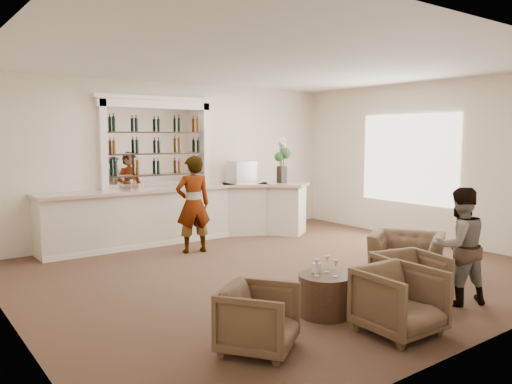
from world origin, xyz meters
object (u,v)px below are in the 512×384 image
Objects in this scene: sommelier at (193,204)px; armchair_far at (407,256)px; armchair_center at (399,301)px; armchair_left at (259,319)px; cocktail_table at (325,295)px; bar_counter at (183,214)px; flower_vase at (282,158)px; guest at (459,246)px; espresso_machine at (242,172)px; armchair_right at (410,280)px.

sommelier is 1.70× the size of armchair_far.
armchair_left is at bearing 161.85° from armchair_center.
cocktail_table is at bearing 96.46° from sommelier.
bar_counter is 2.55m from flower_vase.
bar_counter is 7.71× the size of armchair_left.
guest is 5.29m from flower_vase.
armchair_left is at bearing -120.91° from espresso_machine.
guest reaches higher than armchair_far.
cocktail_table is at bearing -0.22° from guest.
espresso_machine reaches higher than armchair_far.
armchair_right is (-0.64, 0.27, -0.41)m from guest.
armchair_center is at bearing -137.50° from armchair_right.
armchair_left is 1.34× the size of espresso_machine.
armchair_far is (1.90, 1.32, -0.02)m from armchair_center.
armchair_far is 4.23m from flower_vase.
sommelier is 2.21m from espresso_machine.
flower_vase is at bearing 12.61° from armchair_left.
espresso_machine is (2.23, 4.97, 1.13)m from cocktail_table.
armchair_left is at bearing -169.67° from armchair_right.
bar_counter reaches higher than armchair_far.
espresso_machine is (0.53, 5.69, 0.62)m from guest.
cocktail_table is at bearing -109.69° from armchair_far.
sommelier reaches higher than armchair_far.
sommelier is at bearing -169.56° from flower_vase.
armchair_far reaches higher than cocktail_table.
sommelier is 3.94m from armchair_far.
flower_vase reaches higher than armchair_far.
guest is (1.01, -5.62, 0.19)m from bar_counter.
armchair_center is at bearing -106.16° from espresso_machine.
armchair_right reaches higher than armchair_far.
flower_vase is at bearing 82.03° from armchair_right.
espresso_machine is at bearing 137.18° from flower_vase.
armchair_left is (-1.27, -0.34, 0.09)m from cocktail_table.
armchair_right is at bearing -86.01° from bar_counter.
cocktail_table is 5.56m from espresso_machine.
armchair_right is 0.77× the size of flower_vase.
armchair_far is 1.08× the size of flower_vase.
armchair_far is (2.14, 0.41, 0.10)m from cocktail_table.
sommelier reaches higher than armchair_right.
guest is at bearing -103.31° from flower_vase.
flower_vase is (0.75, 3.94, 1.35)m from armchair_far.
flower_vase reaches higher than armchair_left.
armchair_center is (-1.45, -0.19, -0.39)m from guest.
armchair_right is at bearing -82.11° from armchair_far.
bar_counter is 10.34× the size of espresso_machine.
armchair_left is 3.50m from armchair_far.
espresso_machine is (3.50, 5.31, 1.05)m from armchair_left.
bar_counter is at bearing 33.79° from armchair_left.
cocktail_table is 1.19× the size of espresso_machine.
sommelier is at bearing 91.00° from armchair_center.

